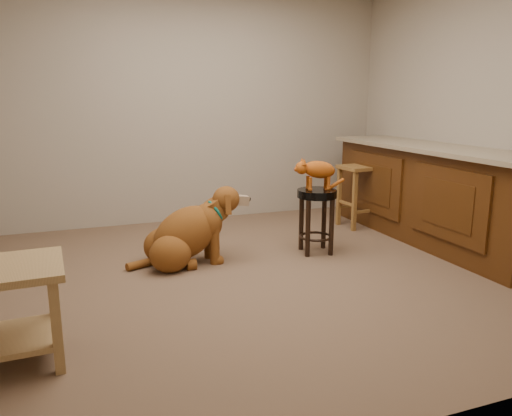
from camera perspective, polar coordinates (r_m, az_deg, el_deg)
name	(u,v)px	position (r m, az deg, el deg)	size (l,w,h in m)	color
floor	(258,274)	(4.04, 0.18, -7.58)	(4.50, 4.00, 0.01)	brown
room_shell	(258,57)	(3.80, 0.20, 16.85)	(4.54, 4.04, 2.62)	#A29683
cabinet_run	(433,197)	(5.15, 19.59, 1.19)	(0.70, 2.56, 0.94)	#512C0E
padded_stool	(317,208)	(4.52, 6.93, -0.01)	(0.36, 0.36, 0.58)	black
wood_stool	(358,195)	(5.53, 11.55, 1.44)	(0.39, 0.39, 0.67)	brown
side_table	(12,299)	(2.94, -26.08, -9.36)	(0.55, 0.55, 0.55)	#9C7948
golden_retriever	(187,234)	(4.25, -7.88, -3.02)	(1.10, 0.54, 0.69)	brown
tabby_kitten	(316,171)	(4.46, 6.90, 4.26)	(0.51, 0.20, 0.32)	#9F450F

